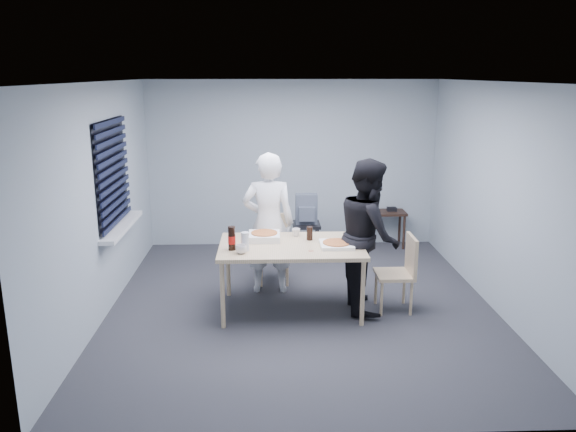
{
  "coord_description": "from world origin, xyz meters",
  "views": [
    {
      "loc": [
        -0.39,
        -6.23,
        2.69
      ],
      "look_at": [
        -0.16,
        0.1,
        1.07
      ],
      "focal_mm": 35.0,
      "sensor_mm": 36.0,
      "label": 1
    }
  ],
  "objects_px": {
    "dining_table": "(291,249)",
    "person_black": "(368,235)",
    "side_table": "(378,216)",
    "soda_bottle": "(232,239)",
    "backpack": "(306,209)",
    "person_white": "(268,223)",
    "chair_right": "(402,268)",
    "chair_far": "(274,243)",
    "stool": "(306,230)",
    "mug_a": "(241,249)",
    "mug_b": "(296,232)"
  },
  "relations": [
    {
      "from": "chair_right",
      "to": "soda_bottle",
      "type": "relative_size",
      "value": 3.34
    },
    {
      "from": "dining_table",
      "to": "backpack",
      "type": "distance_m",
      "value": 1.82
    },
    {
      "from": "person_black",
      "to": "soda_bottle",
      "type": "distance_m",
      "value": 1.57
    },
    {
      "from": "mug_b",
      "to": "person_white",
      "type": "bearing_deg",
      "value": 140.47
    },
    {
      "from": "chair_far",
      "to": "stool",
      "type": "height_order",
      "value": "chair_far"
    },
    {
      "from": "chair_far",
      "to": "chair_right",
      "type": "distance_m",
      "value": 1.79
    },
    {
      "from": "chair_far",
      "to": "stool",
      "type": "xyz_separation_m",
      "value": [
        0.49,
        0.81,
        -0.07
      ]
    },
    {
      "from": "chair_right",
      "to": "backpack",
      "type": "distance_m",
      "value": 2.09
    },
    {
      "from": "person_black",
      "to": "stool",
      "type": "relative_size",
      "value": 3.18
    },
    {
      "from": "backpack",
      "to": "dining_table",
      "type": "bearing_deg",
      "value": -105.27
    },
    {
      "from": "soda_bottle",
      "to": "chair_right",
      "type": "bearing_deg",
      "value": 3.86
    },
    {
      "from": "mug_a",
      "to": "mug_b",
      "type": "height_order",
      "value": "mug_a"
    },
    {
      "from": "backpack",
      "to": "mug_a",
      "type": "height_order",
      "value": "backpack"
    },
    {
      "from": "soda_bottle",
      "to": "person_black",
      "type": "bearing_deg",
      "value": 7.79
    },
    {
      "from": "person_white",
      "to": "chair_right",
      "type": "bearing_deg",
      "value": 157.02
    },
    {
      "from": "dining_table",
      "to": "mug_b",
      "type": "distance_m",
      "value": 0.36
    },
    {
      "from": "dining_table",
      "to": "backpack",
      "type": "xyz_separation_m",
      "value": [
        0.3,
        1.79,
        0.03
      ]
    },
    {
      "from": "person_black",
      "to": "stool",
      "type": "bearing_deg",
      "value": 18.53
    },
    {
      "from": "side_table",
      "to": "person_white",
      "type": "bearing_deg",
      "value": -133.88
    },
    {
      "from": "chair_right",
      "to": "mug_a",
      "type": "height_order",
      "value": "mug_a"
    },
    {
      "from": "person_white",
      "to": "side_table",
      "type": "relative_size",
      "value": 2.05
    },
    {
      "from": "person_black",
      "to": "side_table",
      "type": "height_order",
      "value": "person_black"
    },
    {
      "from": "chair_far",
      "to": "side_table",
      "type": "bearing_deg",
      "value": 40.36
    },
    {
      "from": "mug_b",
      "to": "side_table",
      "type": "bearing_deg",
      "value": 55.94
    },
    {
      "from": "person_black",
      "to": "mug_a",
      "type": "xyz_separation_m",
      "value": [
        -1.44,
        -0.34,
        -0.04
      ]
    },
    {
      "from": "person_black",
      "to": "person_white",
      "type": "bearing_deg",
      "value": 63.64
    },
    {
      "from": "side_table",
      "to": "soda_bottle",
      "type": "distance_m",
      "value": 3.37
    },
    {
      "from": "person_black",
      "to": "dining_table",
      "type": "bearing_deg",
      "value": 92.6
    },
    {
      "from": "person_white",
      "to": "chair_far",
      "type": "bearing_deg",
      "value": -100.19
    },
    {
      "from": "person_white",
      "to": "side_table",
      "type": "bearing_deg",
      "value": -133.88
    },
    {
      "from": "chair_right",
      "to": "backpack",
      "type": "bearing_deg",
      "value": 118.06
    },
    {
      "from": "dining_table",
      "to": "person_white",
      "type": "distance_m",
      "value": 0.68
    },
    {
      "from": "mug_a",
      "to": "person_black",
      "type": "bearing_deg",
      "value": 13.32
    },
    {
      "from": "side_table",
      "to": "soda_bottle",
      "type": "xyz_separation_m",
      "value": [
        -2.13,
        -2.58,
        0.43
      ]
    },
    {
      "from": "soda_bottle",
      "to": "dining_table",
      "type": "bearing_deg",
      "value": 14.57
    },
    {
      "from": "mug_a",
      "to": "soda_bottle",
      "type": "relative_size",
      "value": 0.46
    },
    {
      "from": "chair_right",
      "to": "stool",
      "type": "relative_size",
      "value": 1.6
    },
    {
      "from": "person_white",
      "to": "stool",
      "type": "height_order",
      "value": "person_white"
    },
    {
      "from": "person_black",
      "to": "stool",
      "type": "distance_m",
      "value": 1.91
    },
    {
      "from": "chair_far",
      "to": "dining_table",
      "type": "bearing_deg",
      "value": -79.37
    },
    {
      "from": "person_black",
      "to": "mug_b",
      "type": "xyz_separation_m",
      "value": [
        -0.82,
        0.3,
        -0.04
      ]
    },
    {
      "from": "dining_table",
      "to": "person_black",
      "type": "distance_m",
      "value": 0.9
    },
    {
      "from": "dining_table",
      "to": "stool",
      "type": "bearing_deg",
      "value": 80.61
    },
    {
      "from": "chair_far",
      "to": "chair_right",
      "type": "height_order",
      "value": "same"
    },
    {
      "from": "chair_right",
      "to": "person_white",
      "type": "relative_size",
      "value": 0.5
    },
    {
      "from": "mug_b",
      "to": "dining_table",
      "type": "bearing_deg",
      "value": -102.19
    },
    {
      "from": "dining_table",
      "to": "mug_a",
      "type": "distance_m",
      "value": 0.64
    },
    {
      "from": "dining_table",
      "to": "stool",
      "type": "relative_size",
      "value": 2.94
    },
    {
      "from": "person_black",
      "to": "mug_b",
      "type": "relative_size",
      "value": 17.7
    },
    {
      "from": "chair_right",
      "to": "mug_a",
      "type": "relative_size",
      "value": 7.24
    }
  ]
}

